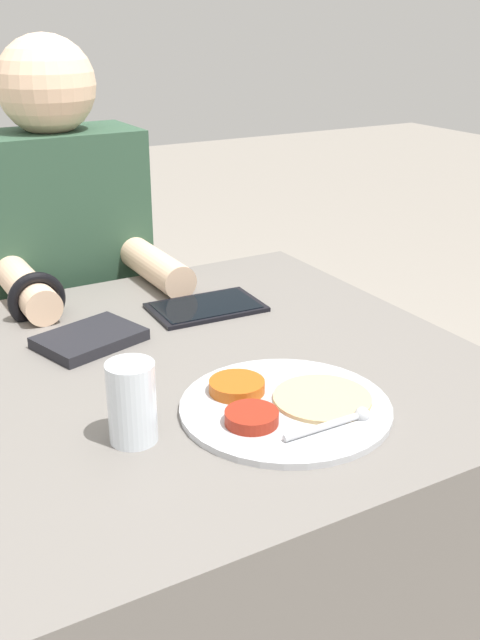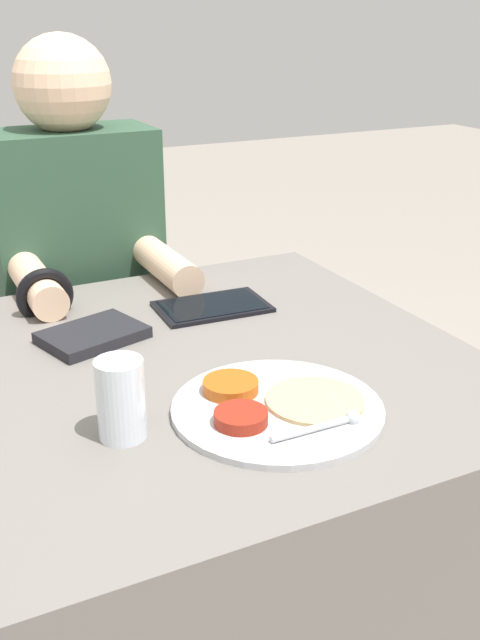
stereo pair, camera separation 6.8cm
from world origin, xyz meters
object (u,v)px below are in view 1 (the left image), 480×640
at_px(tablet_device, 206,307).
at_px(drinking_glass, 132,402).
at_px(red_notebook, 90,339).
at_px(thali_tray, 283,406).
at_px(person_diner, 69,320).

xyz_separation_m(tablet_device, drinking_glass, (-0.30, -0.38, 0.05)).
relative_size(red_notebook, drinking_glass, 1.74).
bearing_deg(red_notebook, drinking_glass, -99.18).
bearing_deg(thali_tray, red_notebook, 114.17).
relative_size(tablet_device, person_diner, 0.18).
height_order(person_diner, drinking_glass, person_diner).
bearing_deg(tablet_device, person_diner, 111.37).
relative_size(thali_tray, tablet_device, 1.41).
bearing_deg(drinking_glass, red_notebook, 80.82).
bearing_deg(drinking_glass, person_diner, 79.29).
relative_size(red_notebook, person_diner, 0.16).
xyz_separation_m(thali_tray, person_diner, (-0.07, 0.81, -0.14)).
bearing_deg(thali_tray, tablet_device, 78.00).
relative_size(thali_tray, person_diner, 0.25).
bearing_deg(drinking_glass, tablet_device, 50.98).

